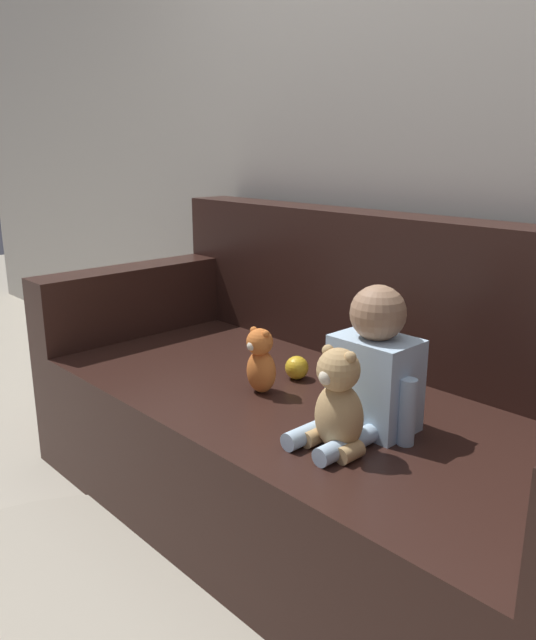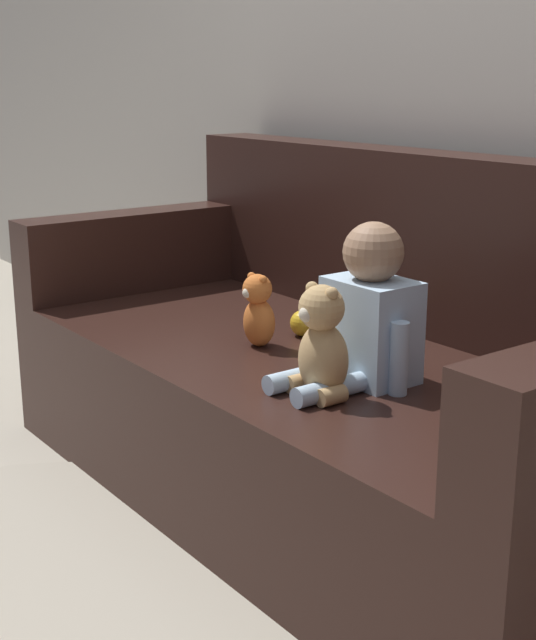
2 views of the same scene
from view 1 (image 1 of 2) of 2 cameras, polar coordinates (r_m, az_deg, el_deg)
name	(u,v)px [view 1 (image 1 of 2)]	position (r m, az deg, el deg)	size (l,w,h in m)	color
ground_plane	(314,520)	(2.19, 4.22, -17.80)	(12.00, 12.00, 0.00)	#B7AD99
wall_back	(436,116)	(2.28, 15.12, 17.55)	(8.00, 0.05, 2.60)	#ADA89E
couch	(329,422)	(2.07, 5.63, -9.31)	(2.08, 0.96, 0.98)	black
person_baby	(372,371)	(1.70, 9.49, -4.60)	(0.29, 0.36, 0.40)	silver
teddy_bear_brown	(338,403)	(1.58, 6.43, -7.57)	(0.16, 0.13, 0.27)	tan
plush_toy_side	(261,361)	(1.94, -0.68, -3.76)	(0.10, 0.10, 0.21)	orange
toy_ball	(297,368)	(2.07, 2.65, -4.37)	(0.08, 0.08, 0.08)	gold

